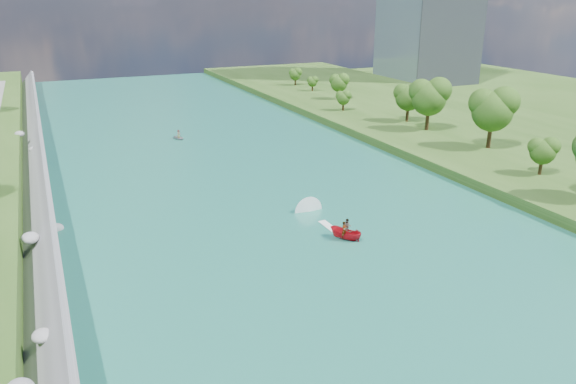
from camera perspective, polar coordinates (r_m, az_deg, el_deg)
name	(u,v)px	position (r m, az deg, el deg)	size (l,w,h in m)	color
ground	(332,263)	(55.37, 4.47, -7.18)	(260.00, 260.00, 0.00)	#2D5119
river_water	(258,198)	(72.06, -3.10, -0.62)	(55.00, 240.00, 0.10)	#1B6859
berm_east	(543,151)	(99.96, 24.44, 3.80)	(44.00, 240.00, 1.50)	#2D5119
riprap_bank	(37,218)	(66.78, -24.11, -2.44)	(4.94, 236.00, 4.64)	slate
trees_east	(559,140)	(82.71, 25.79, 4.79)	(13.93, 138.51, 11.42)	#1D4A13
motorboat	(337,227)	(61.72, 4.96, -3.57)	(3.60, 18.66, 2.19)	red
raft	(179,137)	(103.31, -11.03, 5.51)	(2.71, 3.26, 1.64)	gray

